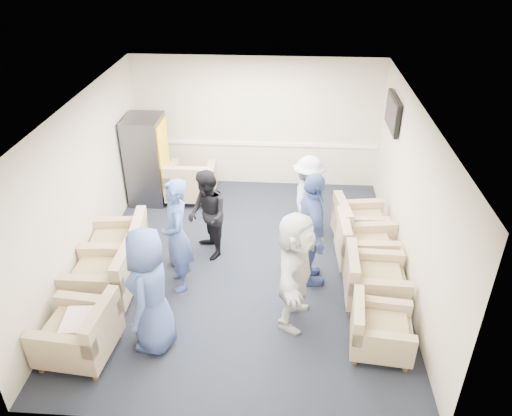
# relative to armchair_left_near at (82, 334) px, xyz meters

# --- Properties ---
(floor) EXTENTS (6.00, 6.00, 0.00)m
(floor) POSITION_rel_armchair_left_near_xyz_m (1.91, 2.07, -0.36)
(floor) COLOR black
(floor) RESTS_ON ground
(ceiling) EXTENTS (6.00, 6.00, 0.00)m
(ceiling) POSITION_rel_armchair_left_near_xyz_m (1.91, 2.07, 2.34)
(ceiling) COLOR silver
(ceiling) RESTS_ON back_wall
(back_wall) EXTENTS (5.00, 0.02, 2.70)m
(back_wall) POSITION_rel_armchair_left_near_xyz_m (1.91, 5.07, 0.99)
(back_wall) COLOR beige
(back_wall) RESTS_ON floor
(front_wall) EXTENTS (5.00, 0.02, 2.70)m
(front_wall) POSITION_rel_armchair_left_near_xyz_m (1.91, -0.93, 0.99)
(front_wall) COLOR beige
(front_wall) RESTS_ON floor
(left_wall) EXTENTS (0.02, 6.00, 2.70)m
(left_wall) POSITION_rel_armchair_left_near_xyz_m (-0.59, 2.07, 0.99)
(left_wall) COLOR beige
(left_wall) RESTS_ON floor
(right_wall) EXTENTS (0.02, 6.00, 2.70)m
(right_wall) POSITION_rel_armchair_left_near_xyz_m (4.41, 2.07, 0.99)
(right_wall) COLOR beige
(right_wall) RESTS_ON floor
(chair_rail) EXTENTS (4.98, 0.04, 0.06)m
(chair_rail) POSITION_rel_armchair_left_near_xyz_m (1.91, 5.05, 0.54)
(chair_rail) COLOR white
(chair_rail) RESTS_ON back_wall
(tv) EXTENTS (0.10, 1.00, 0.58)m
(tv) POSITION_rel_armchair_left_near_xyz_m (4.35, 3.87, 1.69)
(tv) COLOR black
(tv) RESTS_ON right_wall
(armchair_left_near) EXTENTS (0.97, 0.97, 0.71)m
(armchair_left_near) POSITION_rel_armchair_left_near_xyz_m (0.00, 0.00, 0.00)
(armchair_left_near) COLOR tan
(armchair_left_near) RESTS_ON floor
(armchair_left_mid) EXTENTS (0.92, 0.92, 0.74)m
(armchair_left_mid) POSITION_rel_armchair_left_near_xyz_m (-0.06, 1.13, 0.01)
(armchair_left_mid) COLOR tan
(armchair_left_mid) RESTS_ON floor
(armchair_left_far) EXTENTS (1.03, 1.03, 0.74)m
(armchair_left_far) POSITION_rel_armchair_left_near_xyz_m (-0.08, 1.92, 0.01)
(armchair_left_far) COLOR tan
(armchair_left_far) RESTS_ON floor
(armchair_right_near) EXTENTS (0.86, 0.86, 0.62)m
(armchair_right_near) POSITION_rel_armchair_left_near_xyz_m (3.80, 0.36, -0.04)
(armchair_right_near) COLOR tan
(armchair_right_near) RESTS_ON floor
(armchair_right_midnear) EXTENTS (0.90, 0.90, 0.70)m
(armchair_right_midnear) POSITION_rel_armchair_left_near_xyz_m (3.85, 1.34, -0.01)
(armchair_right_midnear) COLOR tan
(armchair_right_midnear) RESTS_ON floor
(armchair_right_midfar) EXTENTS (0.92, 0.92, 0.71)m
(armchair_right_midfar) POSITION_rel_armchair_left_near_xyz_m (3.80, 2.28, -0.00)
(armchair_right_midfar) COLOR tan
(armchair_right_midfar) RESTS_ON floor
(armchair_right_far) EXTENTS (1.02, 1.02, 0.72)m
(armchair_right_far) POSITION_rel_armchair_left_near_xyz_m (3.83, 2.82, 0.00)
(armchair_right_far) COLOR tan
(armchair_right_far) RESTS_ON floor
(armchair_corner) EXTENTS (0.93, 0.93, 0.74)m
(armchair_corner) POSITION_rel_armchair_left_near_xyz_m (0.64, 4.20, 0.01)
(armchair_corner) COLOR tan
(armchair_corner) RESTS_ON floor
(vending_machine) EXTENTS (0.71, 0.82, 1.74)m
(vending_machine) POSITION_rel_armchair_left_near_xyz_m (-0.18, 4.20, 0.51)
(vending_machine) COLOR #4B4B52
(vending_machine) RESTS_ON floor
(backpack) EXTENTS (0.30, 0.26, 0.43)m
(backpack) POSITION_rel_armchair_left_near_xyz_m (0.84, 2.06, -0.14)
(backpack) COLOR black
(backpack) RESTS_ON floor
(pillow) EXTENTS (0.42, 0.52, 0.14)m
(pillow) POSITION_rel_armchair_left_near_xyz_m (-0.01, 0.01, 0.19)
(pillow) COLOR white
(pillow) RESTS_ON armchair_left_near
(person_front_left) EXTENTS (0.62, 0.90, 1.78)m
(person_front_left) POSITION_rel_armchair_left_near_xyz_m (0.88, 0.28, 0.53)
(person_front_left) COLOR #3C5190
(person_front_left) RESTS_ON floor
(person_mid_left) EXTENTS (0.61, 0.76, 1.82)m
(person_mid_left) POSITION_rel_armchair_left_near_xyz_m (0.96, 1.52, 0.55)
(person_mid_left) COLOR #3C5190
(person_mid_left) RESTS_ON floor
(person_back_left) EXTENTS (0.86, 0.93, 1.54)m
(person_back_left) POSITION_rel_armchair_left_near_xyz_m (1.28, 2.35, 0.42)
(person_back_left) COLOR black
(person_back_left) RESTS_ON floor
(person_back_right) EXTENTS (0.78, 1.10, 1.53)m
(person_back_right) POSITION_rel_armchair_left_near_xyz_m (2.93, 3.06, 0.41)
(person_back_right) COLOR beige
(person_back_right) RESTS_ON floor
(person_mid_right) EXTENTS (0.67, 1.17, 1.87)m
(person_mid_right) POSITION_rel_armchair_left_near_xyz_m (2.95, 1.75, 0.58)
(person_mid_right) COLOR #3C5190
(person_mid_right) RESTS_ON floor
(person_front_right) EXTENTS (0.87, 1.69, 1.74)m
(person_front_right) POSITION_rel_armchair_left_near_xyz_m (2.71, 0.85, 0.51)
(person_front_right) COLOR silver
(person_front_right) RESTS_ON floor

